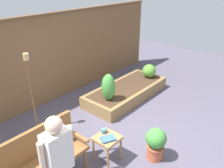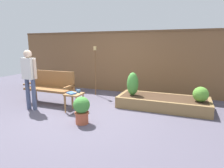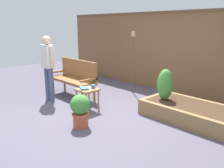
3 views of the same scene
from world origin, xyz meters
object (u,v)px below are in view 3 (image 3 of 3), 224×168
potted_boxwood (80,109)px  tiki_torch (133,51)px  shrub_near_bench (165,84)px  person_by_bench (48,63)px  side_table (87,93)px  garden_bench (75,75)px  cup_on_table (93,87)px  book_on_table (84,88)px

potted_boxwood → tiki_torch: size_ratio=0.37×
shrub_near_bench → person_by_bench: 2.74m
side_table → shrub_near_bench: size_ratio=0.75×
garden_bench → cup_on_table: (1.10, -0.30, -0.03)m
person_by_bench → garden_bench: bearing=81.1°
side_table → person_by_bench: bearing=-167.2°
side_table → tiki_torch: bearing=98.6°
cup_on_table → book_on_table: cup_on_table is taller
shrub_near_bench → person_by_bench: bearing=-151.2°
book_on_table → person_by_bench: bearing=-143.4°
tiki_torch → person_by_bench: (-0.89, -2.00, -0.20)m
potted_boxwood → person_by_bench: 1.86m
book_on_table → side_table: bearing=82.0°
person_by_bench → potted_boxwood: bearing=-11.2°
cup_on_table → garden_bench: bearing=164.9°
shrub_near_bench → side_table: bearing=-139.5°
side_table → cup_on_table: cup_on_table is taller
shrub_near_bench → potted_boxwood: bearing=-111.7°
shrub_near_bench → tiki_torch: (-1.50, 0.69, 0.51)m
book_on_table → garden_bench: bearing=-179.0°
cup_on_table → potted_boxwood: 0.91m
garden_bench → cup_on_table: garden_bench is taller
book_on_table → tiki_torch: 1.92m
book_on_table → cup_on_table: bearing=88.3°
garden_bench → book_on_table: bearing=-25.2°
garden_bench → side_table: size_ratio=3.00×
potted_boxwood → person_by_bench: person_by_bench is taller
side_table → tiki_torch: tiki_torch is taller
shrub_near_bench → person_by_bench: (-2.39, -1.31, 0.31)m
garden_bench → cup_on_table: size_ratio=11.43×
shrub_near_bench → tiki_torch: bearing=155.3°
potted_boxwood → person_by_bench: bearing=168.8°
side_table → shrub_near_bench: 1.64m
shrub_near_bench → book_on_table: bearing=-138.9°
cup_on_table → book_on_table: 0.20m
garden_bench → tiki_torch: 1.65m
shrub_near_bench → cup_on_table: bearing=-141.6°
shrub_near_bench → tiki_torch: tiki_torch is taller
side_table → shrub_near_bench: bearing=40.5°
tiki_torch → potted_boxwood: bearing=-70.4°
garden_bench → potted_boxwood: garden_bench is taller
book_on_table → shrub_near_bench: size_ratio=0.37×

